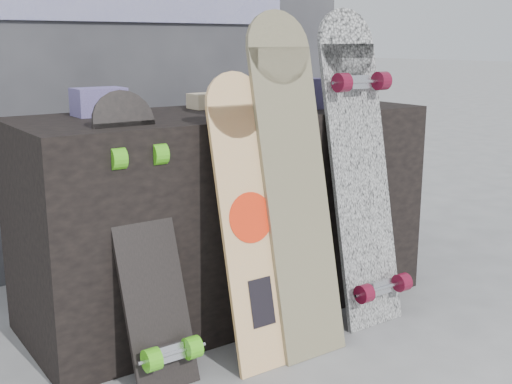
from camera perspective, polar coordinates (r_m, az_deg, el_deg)
ground at (r=2.33m, az=4.34°, el=-13.95°), size 60.00×60.00×0.00m
vendor_table at (r=2.57m, az=-2.55°, el=-1.74°), size 1.60×0.60×0.80m
booth at (r=3.23m, az=-11.00°, el=13.70°), size 2.40×0.22×2.20m
merch_box_purple at (r=2.41m, az=-13.78°, el=7.80°), size 0.18×0.12×0.10m
merch_box_small at (r=2.60m, az=4.19°, el=8.74°), size 0.14×0.14×0.12m
merch_box_flat at (r=2.63m, az=-3.58°, el=8.14°), size 0.22×0.10×0.06m
longboard_geisha at (r=2.10m, az=-0.61°, el=-1.91°), size 0.22×0.23×0.97m
longboard_celtic at (r=2.20m, az=3.39°, el=1.65°), size 0.26×0.28×1.17m
longboard_cascadia at (r=2.46m, az=9.26°, el=2.62°), size 0.27×0.32×1.19m
skateboard_dark at (r=2.04m, az=-9.80°, el=-3.80°), size 0.21×0.36×0.92m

